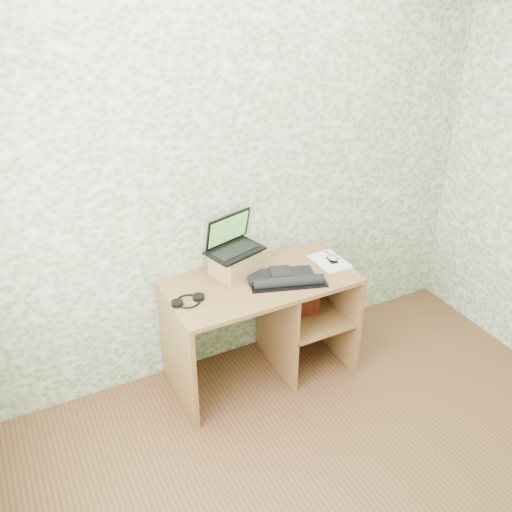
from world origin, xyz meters
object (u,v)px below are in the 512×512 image
desk (269,310)px  riser (235,263)px  laptop (232,242)px  notepad (329,262)px  keyboard (284,278)px

desk → riser: bearing=148.9°
laptop → notepad: 0.68m
riser → desk: bearing=-31.1°
desk → laptop: (-0.19, 0.15, 0.48)m
riser → keyboard: size_ratio=0.55×
keyboard → notepad: (0.38, 0.07, -0.02)m
desk → laptop: bearing=141.6°
laptop → notepad: bearing=-33.6°
keyboard → riser: bearing=154.0°
riser → keyboard: riser is taller
notepad → keyboard: bearing=-171.1°
riser → laptop: size_ratio=0.68×
desk → laptop: 0.54m
keyboard → notepad: 0.39m
notepad → riser: bearing=164.3°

